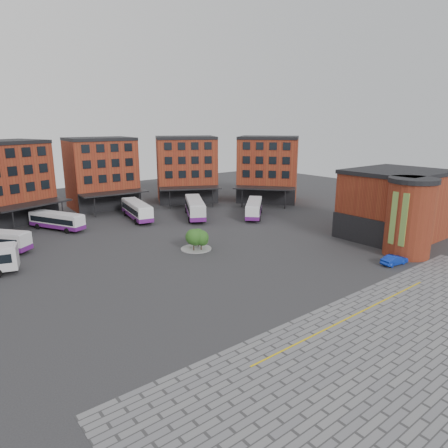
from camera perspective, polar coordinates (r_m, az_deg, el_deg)
ground at (r=47.36m, az=2.30°, el=-7.57°), size 160.00×160.00×0.00m
paving_zone at (r=37.20m, az=28.58°, el=-15.91°), size 50.00×22.00×0.02m
yellow_line at (r=40.33m, az=17.95°, el=-12.35°), size 26.00×0.15×0.02m
main_building at (r=76.12m, az=-19.77°, el=5.63°), size 94.14×42.48×14.60m
east_building at (r=66.06m, az=23.46°, el=2.36°), size 17.40×15.40×10.60m
tree_island at (r=56.60m, az=-3.79°, el=-2.03°), size 4.40×4.40×3.23m
bus_c at (r=72.77m, az=-22.77°, el=0.46°), size 6.86×10.46×2.95m
bus_d at (r=76.05m, az=-12.35°, el=1.96°), size 4.74×12.02×3.30m
bus_e at (r=76.01m, az=-4.18°, el=2.35°), size 8.59×12.31×3.52m
bus_f at (r=76.57m, az=4.30°, el=2.27°), size 9.76×9.60×3.14m
blue_car at (r=55.49m, az=23.15°, el=-4.73°), size 4.00×1.86×1.27m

